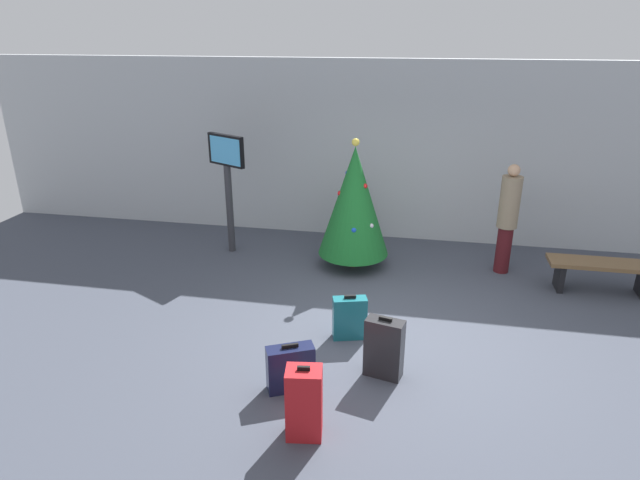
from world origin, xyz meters
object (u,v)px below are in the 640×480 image
holiday_tree (354,201)px  suitcase_3 (350,318)px  traveller_0 (508,216)px  suitcase_0 (291,368)px  flight_info_kiosk (227,174)px  waiting_bench (603,269)px  suitcase_1 (304,403)px  suitcase_2 (384,348)px

holiday_tree → suitcase_3: 2.36m
traveller_0 → suitcase_0: traveller_0 is taller
flight_info_kiosk → traveller_0: bearing=-0.2°
holiday_tree → suitcase_3: holiday_tree is taller
suitcase_3 → flight_info_kiosk: bearing=134.6°
waiting_bench → suitcase_3: 3.96m
flight_info_kiosk → waiting_bench: bearing=-4.9°
waiting_bench → suitcase_3: suitcase_3 is taller
suitcase_1 → suitcase_3: size_ratio=1.31×
holiday_tree → suitcase_3: bearing=-83.5°
flight_info_kiosk → suitcase_0: (1.93, -3.59, -1.13)m
waiting_bench → suitcase_2: (-2.96, -2.66, -0.01)m
flight_info_kiosk → suitcase_3: size_ratio=3.44×
holiday_tree → traveller_0: bearing=5.8°
suitcase_0 → suitcase_3: (0.48, 1.15, 0.02)m
suitcase_0 → flight_info_kiosk: bearing=118.3°
suitcase_0 → suitcase_1: size_ratio=0.72×
holiday_tree → flight_info_kiosk: 2.19m
holiday_tree → suitcase_3: (0.25, -2.19, -0.83)m
waiting_bench → suitcase_3: size_ratio=2.59×
holiday_tree → suitcase_2: bearing=-75.9°
holiday_tree → suitcase_0: (-0.23, -3.34, -0.85)m
holiday_tree → suitcase_3: size_ratio=3.55×
suitcase_0 → suitcase_2: size_ratio=0.75×
suitcase_1 → suitcase_2: 1.28m
flight_info_kiosk → suitcase_2: 4.41m
suitcase_1 → suitcase_2: suitcase_1 is taller
waiting_bench → suitcase_3: (-3.44, -1.94, -0.09)m
flight_info_kiosk → waiting_bench: flight_info_kiosk is taller
traveller_0 → suitcase_3: 3.29m
flight_info_kiosk → suitcase_1: flight_info_kiosk is taller
flight_info_kiosk → suitcase_2: (2.89, -3.16, -1.03)m
holiday_tree → suitcase_1: 4.07m
holiday_tree → flight_info_kiosk: holiday_tree is taller
flight_info_kiosk → suitcase_3: (2.41, -2.44, -1.11)m
suitcase_1 → suitcase_2: (0.66, 1.10, -0.02)m
waiting_bench → suitcase_1: 5.22m
waiting_bench → traveller_0: size_ratio=0.87×
suitcase_2 → suitcase_3: suitcase_2 is taller
suitcase_3 → holiday_tree: bearing=96.5°
holiday_tree → waiting_bench: holiday_tree is taller
suitcase_0 → suitcase_1: suitcase_1 is taller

